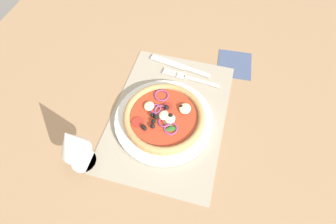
{
  "coord_description": "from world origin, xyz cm",
  "views": [
    {
      "loc": [
        -38.85,
        -10.27,
        63.5
      ],
      "look_at": [
        -0.74,
        0.0,
        2.73
      ],
      "focal_mm": 28.5,
      "sensor_mm": 36.0,
      "label": 1
    }
  ],
  "objects_px": {
    "knife": "(179,66)",
    "fork": "(188,77)",
    "plate": "(164,120)",
    "pizza": "(164,116)",
    "napkin": "(235,64)",
    "wine_glass": "(72,143)"
  },
  "relations": [
    {
      "from": "fork",
      "to": "wine_glass",
      "type": "xyz_separation_m",
      "value": [
        -0.33,
        0.19,
        0.09
      ]
    },
    {
      "from": "napkin",
      "to": "knife",
      "type": "bearing_deg",
      "value": 108.92
    },
    {
      "from": "fork",
      "to": "knife",
      "type": "bearing_deg",
      "value": -42.05
    },
    {
      "from": "plate",
      "to": "knife",
      "type": "height_order",
      "value": "plate"
    },
    {
      "from": "knife",
      "to": "fork",
      "type": "bearing_deg",
      "value": 142.18
    },
    {
      "from": "pizza",
      "to": "napkin",
      "type": "xyz_separation_m",
      "value": [
        0.27,
        -0.16,
        -0.03
      ]
    },
    {
      "from": "plate",
      "to": "napkin",
      "type": "distance_m",
      "value": 0.31
    },
    {
      "from": "fork",
      "to": "plate",
      "type": "bearing_deg",
      "value": 86.14
    },
    {
      "from": "plate",
      "to": "knife",
      "type": "xyz_separation_m",
      "value": [
        0.21,
        0.01,
        -0.0
      ]
    },
    {
      "from": "fork",
      "to": "wine_glass",
      "type": "height_order",
      "value": "wine_glass"
    },
    {
      "from": "napkin",
      "to": "wine_glass",
      "type": "bearing_deg",
      "value": 142.77
    },
    {
      "from": "fork",
      "to": "wine_glass",
      "type": "relative_size",
      "value": 1.21
    },
    {
      "from": "pizza",
      "to": "wine_glass",
      "type": "distance_m",
      "value": 0.24
    },
    {
      "from": "fork",
      "to": "napkin",
      "type": "xyz_separation_m",
      "value": [
        0.1,
        -0.13,
        -0.0
      ]
    },
    {
      "from": "pizza",
      "to": "fork",
      "type": "height_order",
      "value": "pizza"
    },
    {
      "from": "pizza",
      "to": "napkin",
      "type": "relative_size",
      "value": 1.87
    },
    {
      "from": "fork",
      "to": "pizza",
      "type": "bearing_deg",
      "value": 86.11
    },
    {
      "from": "fork",
      "to": "knife",
      "type": "relative_size",
      "value": 0.9
    },
    {
      "from": "plate",
      "to": "wine_glass",
      "type": "distance_m",
      "value": 0.25
    },
    {
      "from": "knife",
      "to": "pizza",
      "type": "bearing_deg",
      "value": 101.91
    },
    {
      "from": "pizza",
      "to": "napkin",
      "type": "height_order",
      "value": "pizza"
    },
    {
      "from": "knife",
      "to": "napkin",
      "type": "xyz_separation_m",
      "value": [
        0.06,
        -0.17,
        -0.0
      ]
    }
  ]
}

